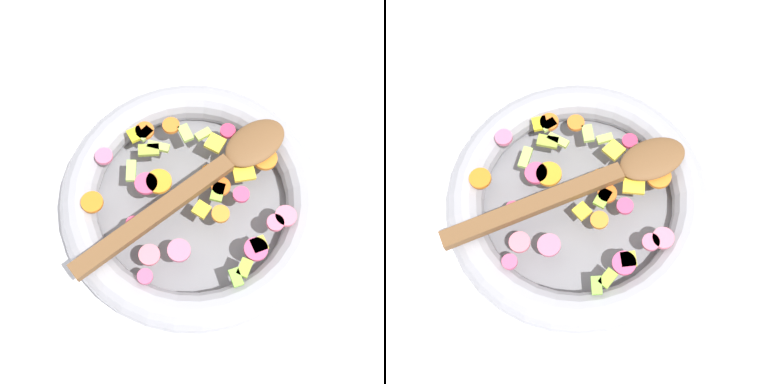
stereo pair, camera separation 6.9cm
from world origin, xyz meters
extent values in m
plane|color=silver|center=(0.00, 0.00, 0.00)|extent=(4.00, 4.00, 0.00)
cylinder|color=slate|center=(0.00, 0.00, 0.01)|extent=(0.30, 0.30, 0.01)
torus|color=#9E9EA5|center=(0.00, 0.00, 0.03)|extent=(0.35, 0.35, 0.05)
cylinder|color=orange|center=(-0.02, -0.11, 0.05)|extent=(0.03, 0.03, 0.01)
cylinder|color=orange|center=(-0.10, 0.04, 0.05)|extent=(0.04, 0.04, 0.01)
cylinder|color=orange|center=(-0.03, 0.00, 0.05)|extent=(0.03, 0.03, 0.01)
cylinder|color=orange|center=(-0.03, 0.02, 0.05)|extent=(0.03, 0.03, 0.01)
cylinder|color=orange|center=(-0.05, -0.08, 0.05)|extent=(0.02, 0.02, 0.01)
cylinder|color=orange|center=(0.09, -0.09, 0.05)|extent=(0.04, 0.04, 0.01)
cylinder|color=orange|center=(0.02, -0.04, 0.05)|extent=(0.05, 0.05, 0.01)
cylinder|color=orange|center=(0.00, 0.05, 0.05)|extent=(0.03, 0.03, 0.01)
cube|color=#BEDB5C|center=(-0.02, -0.08, 0.05)|extent=(0.02, 0.03, 0.01)
cube|color=#96AB3B|center=(-0.01, -0.08, 0.05)|extent=(0.03, 0.03, 0.01)
cube|color=#84C142|center=(0.05, 0.11, 0.05)|extent=(0.02, 0.03, 0.01)
cube|color=#BDD95B|center=(-0.07, -0.04, 0.05)|extent=(0.02, 0.02, 0.01)
cube|color=#A6CD5C|center=(-0.06, -0.06, 0.05)|extent=(0.02, 0.03, 0.01)
cube|color=#92C73F|center=(-0.02, 0.03, 0.05)|extent=(0.03, 0.02, 0.01)
cube|color=#A7D15C|center=(0.03, -0.08, 0.05)|extent=(0.03, 0.03, 0.01)
cube|color=#94B839|center=(0.03, 0.11, 0.05)|extent=(0.03, 0.02, 0.01)
cube|color=#B7D962|center=(-0.02, -0.10, 0.05)|extent=(0.02, 0.01, 0.01)
cylinder|color=#D8547E|center=(0.12, 0.03, 0.05)|extent=(0.03, 0.03, 0.01)
cylinder|color=#DC6C8C|center=(0.07, 0.04, 0.05)|extent=(0.04, 0.04, 0.01)
cylinder|color=#DF4C78|center=(0.03, -0.05, 0.05)|extent=(0.04, 0.04, 0.01)
cylinder|color=pink|center=(-0.05, 0.11, 0.05)|extent=(0.04, 0.04, 0.01)
cylinder|color=pink|center=(-0.04, 0.11, 0.05)|extent=(0.03, 0.03, 0.01)
cylinder|color=#E64876|center=(-0.04, 0.05, 0.05)|extent=(0.02, 0.02, 0.01)
cylinder|color=#D24269|center=(0.08, -0.03, 0.05)|extent=(0.03, 0.03, 0.01)
cylinder|color=#E77384|center=(0.10, 0.02, 0.05)|extent=(0.03, 0.03, 0.01)
cylinder|color=#DF698F|center=(0.04, -0.12, 0.05)|extent=(0.03, 0.03, 0.01)
cylinder|color=#E34C7E|center=(0.01, 0.11, 0.05)|extent=(0.04, 0.04, 0.01)
cylinder|color=#DD3861|center=(-0.10, -0.02, 0.05)|extent=(0.02, 0.02, 0.01)
cube|color=yellow|center=(-0.11, 0.00, 0.05)|extent=(0.02, 0.02, 0.01)
cube|color=yellow|center=(-0.07, 0.03, 0.05)|extent=(0.04, 0.04, 0.01)
cube|color=yellow|center=(-0.01, -0.11, 0.05)|extent=(0.02, 0.02, 0.01)
cube|color=yellow|center=(0.01, 0.03, 0.05)|extent=(0.02, 0.02, 0.01)
cube|color=gold|center=(0.00, 0.11, 0.05)|extent=(0.03, 0.03, 0.01)
cube|color=yellow|center=(-0.07, -0.02, 0.05)|extent=(0.03, 0.03, 0.01)
cube|color=brown|center=(0.06, -0.01, 0.06)|extent=(0.24, 0.07, 0.01)
ellipsoid|color=brown|center=(-0.10, 0.02, 0.06)|extent=(0.10, 0.07, 0.01)
camera|label=1|loc=(0.20, 0.17, 0.68)|focal=50.00mm
camera|label=2|loc=(0.15, 0.22, 0.68)|focal=50.00mm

